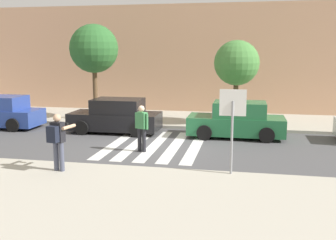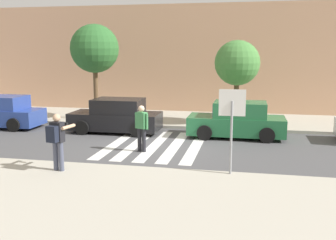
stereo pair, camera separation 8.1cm
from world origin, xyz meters
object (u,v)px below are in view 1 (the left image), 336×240
(street_tree_center, at_px, (237,63))
(parked_car_blue, at_px, (0,113))
(stop_sign, at_px, (233,113))
(photographer_with_backpack, at_px, (57,137))
(parked_car_green, at_px, (237,121))
(pedestrian_crossing, at_px, (142,126))
(parked_car_black, at_px, (116,117))
(street_tree_west, at_px, (94,49))

(street_tree_center, bearing_deg, parked_car_blue, -168.68)
(stop_sign, height_order, photographer_with_backpack, stop_sign)
(parked_car_green, bearing_deg, photographer_with_backpack, -128.37)
(pedestrian_crossing, height_order, parked_car_black, pedestrian_crossing)
(pedestrian_crossing, relative_size, parked_car_blue, 0.42)
(photographer_with_backpack, relative_size, parked_car_black, 0.42)
(street_tree_west, bearing_deg, photographer_with_backpack, -75.49)
(photographer_with_backpack, bearing_deg, stop_sign, 8.40)
(street_tree_west, bearing_deg, parked_car_blue, -149.59)
(pedestrian_crossing, height_order, parked_car_green, pedestrian_crossing)
(parked_car_green, xyz_separation_m, street_tree_center, (-0.14, 2.25, 2.39))
(parked_car_black, distance_m, street_tree_west, 4.31)
(stop_sign, distance_m, photographer_with_backpack, 5.19)
(photographer_with_backpack, bearing_deg, parked_car_black, 93.31)
(parked_car_blue, bearing_deg, stop_sign, -26.55)
(parked_car_blue, xyz_separation_m, parked_car_green, (11.40, 0.00, 0.00))
(street_tree_west, relative_size, street_tree_center, 1.21)
(pedestrian_crossing, bearing_deg, street_tree_center, 59.24)
(stop_sign, relative_size, parked_car_green, 0.60)
(stop_sign, bearing_deg, street_tree_west, 132.41)
(pedestrian_crossing, distance_m, parked_car_green, 4.67)
(parked_car_blue, bearing_deg, pedestrian_crossing, -21.80)
(stop_sign, relative_size, pedestrian_crossing, 1.43)
(stop_sign, distance_m, street_tree_center, 8.03)
(pedestrian_crossing, bearing_deg, parked_car_black, 123.00)
(street_tree_west, distance_m, street_tree_center, 7.27)
(photographer_with_backpack, height_order, street_tree_center, street_tree_center)
(parked_car_black, bearing_deg, street_tree_west, 128.87)
(pedestrian_crossing, distance_m, street_tree_center, 6.70)
(parked_car_black, distance_m, street_tree_center, 6.26)
(parked_car_black, distance_m, parked_car_green, 5.47)
(parked_car_blue, relative_size, parked_car_black, 1.00)
(parked_car_black, relative_size, street_tree_center, 1.01)
(parked_car_blue, height_order, parked_car_black, same)
(pedestrian_crossing, relative_size, street_tree_center, 0.42)
(pedestrian_crossing, distance_m, street_tree_west, 7.40)
(pedestrian_crossing, xyz_separation_m, parked_car_blue, (-8.01, 3.20, -0.25))
(parked_car_blue, bearing_deg, street_tree_center, 11.32)
(stop_sign, bearing_deg, street_tree_center, 90.86)
(photographer_with_backpack, distance_m, street_tree_west, 9.46)
(stop_sign, relative_size, street_tree_center, 0.61)
(pedestrian_crossing, height_order, street_tree_center, street_tree_center)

